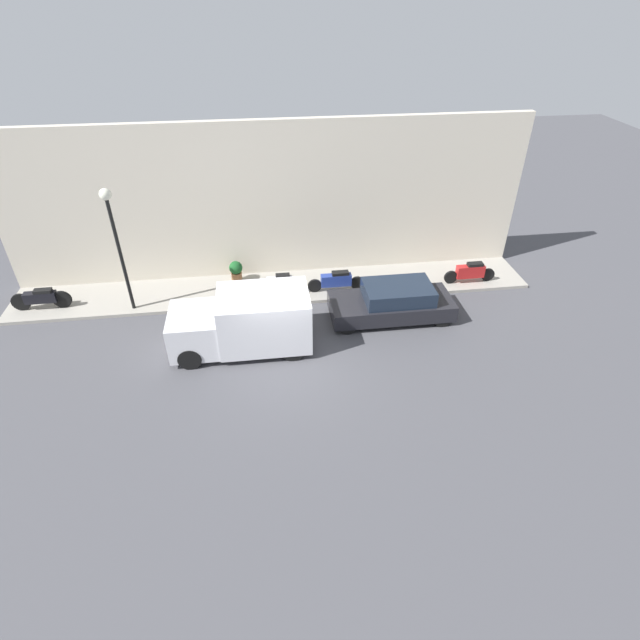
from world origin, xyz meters
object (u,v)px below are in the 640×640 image
motorcycle_black (41,298)px  parked_car (393,302)px  potted_plant (236,271)px  delivery_van (243,322)px  streetlamp (114,227)px  motorcycle_red (470,272)px  motorcycle_blue (336,280)px  scooter_silver (280,284)px

motorcycle_black → parked_car: bearing=-99.2°
motorcycle_black → potted_plant: bearing=-81.4°
delivery_van → streetlamp: streetlamp is taller
parked_car → motorcycle_black: bearing=80.8°
motorcycle_red → parked_car: bearing=116.9°
motorcycle_blue → motorcycle_black: bearing=89.3°
parked_car → scooter_silver: (1.82, 3.84, -0.05)m
parked_car → motorcycle_black: size_ratio=2.08×
motorcycle_blue → streetlamp: streetlamp is taller
streetlamp → potted_plant: 4.79m
delivery_van → motorcycle_black: (3.06, 7.19, -0.43)m
delivery_van → streetlamp: (2.67, 3.99, 2.28)m
parked_car → potted_plant: size_ratio=4.97×
motorcycle_red → motorcycle_blue: bearing=89.4°
parked_car → motorcycle_red: (1.81, -3.57, -0.06)m
motorcycle_red → motorcycle_blue: (0.06, 5.27, -0.01)m
motorcycle_blue → streetlamp: bearing=91.9°
parked_car → delivery_van: size_ratio=0.97×
motorcycle_black → potted_plant: potted_plant is taller
delivery_van → motorcycle_blue: delivery_van is taller
motorcycle_red → scooter_silver: scooter_silver is taller
scooter_silver → streetlamp: bearing=92.2°
motorcycle_black → delivery_van: bearing=-113.0°
delivery_van → motorcycle_red: bearing=-71.9°
potted_plant → motorcycle_black: bearing=98.6°
scooter_silver → motorcycle_blue: 2.14m
parked_car → streetlamp: 9.69m
potted_plant → parked_car: bearing=-119.1°
scooter_silver → potted_plant: size_ratio=2.07×
streetlamp → motorcycle_black: bearing=83.2°
scooter_silver → potted_plant: (1.23, 1.63, 0.02)m
streetlamp → scooter_silver: bearing=-87.8°
motorcycle_blue → parked_car: bearing=-137.6°
scooter_silver → delivery_van: bearing=154.9°
parked_car → streetlamp: bearing=80.0°
parked_car → streetlamp: streetlamp is taller
delivery_van → motorcycle_red: (2.86, -8.76, -0.43)m
streetlamp → potted_plant: bearing=-68.9°
delivery_van → scooter_silver: delivery_van is taller
parked_car → motorcycle_black: parked_car is taller
motorcycle_black → streetlamp: (-0.38, -3.20, 2.70)m
motorcycle_blue → streetlamp: (-0.25, 7.48, 2.72)m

